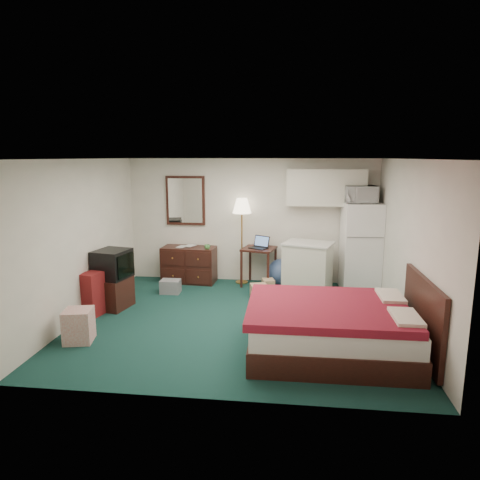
# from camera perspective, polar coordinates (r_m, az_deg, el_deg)

# --- Properties ---
(floor) EXTENTS (5.00, 4.50, 0.01)m
(floor) POSITION_cam_1_polar(r_m,az_deg,el_deg) (6.85, -0.24, -10.65)
(floor) COLOR black
(floor) RESTS_ON ground
(ceiling) EXTENTS (5.00, 4.50, 0.01)m
(ceiling) POSITION_cam_1_polar(r_m,az_deg,el_deg) (6.36, -0.26, 10.76)
(ceiling) COLOR beige
(ceiling) RESTS_ON walls
(walls) EXTENTS (5.01, 4.51, 2.50)m
(walls) POSITION_cam_1_polar(r_m,az_deg,el_deg) (6.49, -0.25, -0.34)
(walls) COLOR beige
(walls) RESTS_ON floor
(mirror) EXTENTS (0.80, 0.06, 1.00)m
(mirror) POSITION_cam_1_polar(r_m,az_deg,el_deg) (8.84, -7.27, 5.24)
(mirror) COLOR white
(mirror) RESTS_ON walls
(upper_cabinets) EXTENTS (1.50, 0.35, 0.70)m
(upper_cabinets) POSITION_cam_1_polar(r_m,az_deg,el_deg) (8.44, 11.36, 6.89)
(upper_cabinets) COLOR silver
(upper_cabinets) RESTS_ON walls
(headboard) EXTENTS (0.06, 1.56, 1.00)m
(headboard) POSITION_cam_1_polar(r_m,az_deg,el_deg) (5.93, 23.17, -9.41)
(headboard) COLOR black
(headboard) RESTS_ON walls
(dresser) EXTENTS (1.10, 0.56, 0.73)m
(dresser) POSITION_cam_1_polar(r_m,az_deg,el_deg) (8.81, -6.80, -3.26)
(dresser) COLOR black
(dresser) RESTS_ON floor
(floor_lamp) EXTENTS (0.40, 0.40, 1.72)m
(floor_lamp) POSITION_cam_1_polar(r_m,az_deg,el_deg) (8.58, 0.25, -0.17)
(floor_lamp) COLOR #CA8937
(floor_lamp) RESTS_ON floor
(desk) EXTENTS (0.72, 0.72, 0.76)m
(desk) POSITION_cam_1_polar(r_m,az_deg,el_deg) (8.54, 2.51, -3.54)
(desk) COLOR black
(desk) RESTS_ON floor
(exercise_ball) EXTENTS (0.63, 0.63, 0.56)m
(exercise_ball) POSITION_cam_1_polar(r_m,az_deg,el_deg) (8.50, 5.53, -4.37)
(exercise_ball) COLOR #334B77
(exercise_ball) RESTS_ON floor
(kitchen_counter) EXTENTS (0.99, 0.87, 0.92)m
(kitchen_counter) POSITION_cam_1_polar(r_m,az_deg,el_deg) (8.24, 9.00, -3.67)
(kitchen_counter) COLOR silver
(kitchen_counter) RESTS_ON floor
(fridge) EXTENTS (0.73, 0.73, 1.68)m
(fridge) POSITION_cam_1_polar(r_m,az_deg,el_deg) (8.48, 15.76, -0.87)
(fridge) COLOR white
(fridge) RESTS_ON floor
(bed) EXTENTS (2.06, 1.61, 0.66)m
(bed) POSITION_cam_1_polar(r_m,az_deg,el_deg) (5.79, 11.96, -11.58)
(bed) COLOR maroon
(bed) RESTS_ON floor
(tv_stand) EXTENTS (0.62, 0.66, 0.52)m
(tv_stand) POSITION_cam_1_polar(r_m,az_deg,el_deg) (7.63, -16.62, -6.76)
(tv_stand) COLOR black
(tv_stand) RESTS_ON floor
(suitcase) EXTENTS (0.37, 0.49, 0.71)m
(suitcase) POSITION_cam_1_polar(r_m,az_deg,el_deg) (7.38, -18.83, -6.72)
(suitcase) COLOR #5C1F16
(suitcase) RESTS_ON floor
(retail_box) EXTENTS (0.44, 0.44, 0.46)m
(retail_box) POSITION_cam_1_polar(r_m,az_deg,el_deg) (6.44, -20.71, -10.63)
(retail_box) COLOR silver
(retail_box) RESTS_ON floor
(file_bin) EXTENTS (0.36, 0.27, 0.25)m
(file_bin) POSITION_cam_1_polar(r_m,az_deg,el_deg) (8.21, -9.25, -6.13)
(file_bin) COLOR gray
(file_bin) RESTS_ON floor
(cardboard_box_a) EXTENTS (0.34, 0.31, 0.24)m
(cardboard_box_a) POSITION_cam_1_polar(r_m,az_deg,el_deg) (7.87, 2.51, -6.78)
(cardboard_box_a) COLOR #9B8659
(cardboard_box_a) RESTS_ON floor
(cardboard_box_b) EXTENTS (0.27, 0.30, 0.25)m
(cardboard_box_b) POSITION_cam_1_polar(r_m,az_deg,el_deg) (8.17, 3.79, -6.10)
(cardboard_box_b) COLOR #9B8659
(cardboard_box_b) RESTS_ON floor
(laptop) EXTENTS (0.43, 0.41, 0.23)m
(laptop) POSITION_cam_1_polar(r_m,az_deg,el_deg) (8.37, 2.46, -0.36)
(laptop) COLOR black
(laptop) RESTS_ON desk
(crt_tv) EXTENTS (0.63, 0.66, 0.48)m
(crt_tv) POSITION_cam_1_polar(r_m,az_deg,el_deg) (7.51, -16.67, -3.08)
(crt_tv) COLOR black
(crt_tv) RESTS_ON tv_stand
(microwave) EXTENTS (0.61, 0.38, 0.39)m
(microwave) POSITION_cam_1_polar(r_m,az_deg,el_deg) (8.33, 15.79, 6.13)
(microwave) COLOR white
(microwave) RESTS_ON fridge
(book_a) EXTENTS (0.16, 0.06, 0.22)m
(book_a) POSITION_cam_1_polar(r_m,az_deg,el_deg) (8.74, -8.24, -0.20)
(book_a) COLOR #9B8659
(book_a) RESTS_ON dresser
(book_b) EXTENTS (0.18, 0.09, 0.25)m
(book_b) POSITION_cam_1_polar(r_m,az_deg,el_deg) (8.80, -7.22, -0.01)
(book_b) COLOR #9B8659
(book_b) RESTS_ON dresser
(mug) EXTENTS (0.13, 0.12, 0.12)m
(mug) POSITION_cam_1_polar(r_m,az_deg,el_deg) (8.47, -4.38, -0.84)
(mug) COLOR #4D9244
(mug) RESTS_ON dresser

